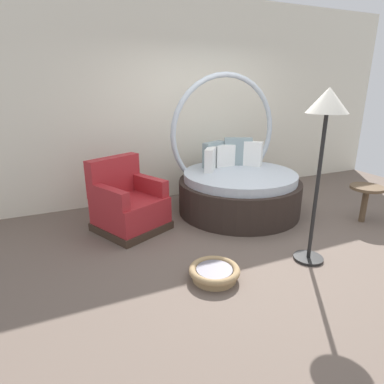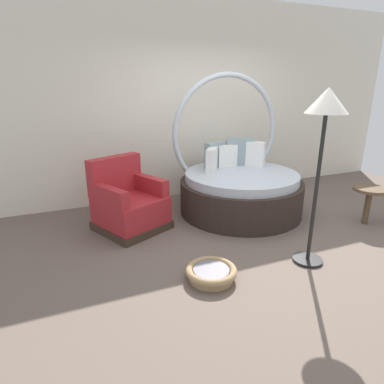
{
  "view_description": "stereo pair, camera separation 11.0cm",
  "coord_description": "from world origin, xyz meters",
  "views": [
    {
      "loc": [
        -2.31,
        -3.05,
        1.84
      ],
      "look_at": [
        -0.72,
        0.5,
        0.55
      ],
      "focal_mm": 30.39,
      "sensor_mm": 36.0,
      "label": 1
    },
    {
      "loc": [
        -2.2,
        -3.09,
        1.84
      ],
      "look_at": [
        -0.72,
        0.5,
        0.55
      ],
      "focal_mm": 30.39,
      "sensor_mm": 36.0,
      "label": 2
    }
  ],
  "objects": [
    {
      "name": "back_wall",
      "position": [
        0.0,
        2.05,
        1.58
      ],
      "size": [
        8.0,
        0.12,
        3.16
      ],
      "primitive_type": "cube",
      "color": "silver",
      "rests_on": "ground_plane"
    },
    {
      "name": "round_daybed",
      "position": [
        0.23,
        0.96,
        0.41
      ],
      "size": [
        1.81,
        1.81,
        2.02
      ],
      "color": "#2D231E",
      "rests_on": "ground_plane"
    },
    {
      "name": "side_table",
      "position": [
        1.61,
        -0.17,
        0.43
      ],
      "size": [
        0.44,
        0.44,
        0.52
      ],
      "color": "brown",
      "rests_on": "ground_plane"
    },
    {
      "name": "ground_plane",
      "position": [
        0.0,
        0.0,
        -0.01
      ],
      "size": [
        8.0,
        8.0,
        0.02
      ],
      "primitive_type": "cube",
      "color": "#66564C"
    },
    {
      "name": "red_armchair",
      "position": [
        -1.45,
        0.95,
        0.33
      ],
      "size": [
        1.06,
        1.06,
        0.94
      ],
      "color": "#38281E",
      "rests_on": "ground_plane"
    },
    {
      "name": "floor_lamp",
      "position": [
        0.17,
        -0.67,
        1.53
      ],
      "size": [
        0.4,
        0.4,
        1.82
      ],
      "color": "black",
      "rests_on": "ground_plane"
    },
    {
      "name": "pet_basket",
      "position": [
        -0.96,
        -0.58,
        0.07
      ],
      "size": [
        0.51,
        0.51,
        0.13
      ],
      "color": "#9E7F56",
      "rests_on": "ground_plane"
    }
  ]
}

